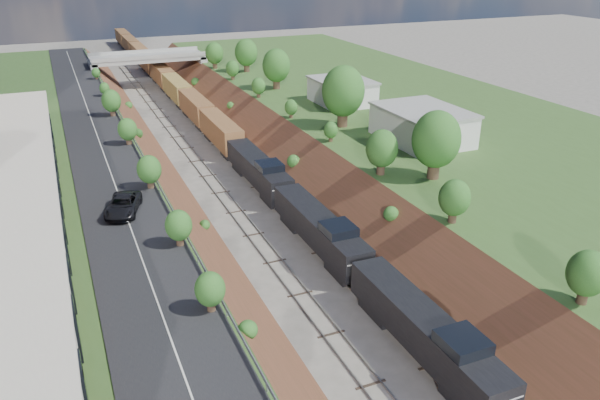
# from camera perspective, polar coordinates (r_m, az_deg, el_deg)

# --- Properties ---
(platform_right) EXTENTS (44.00, 180.00, 5.00)m
(platform_right) POSITION_cam_1_polar(r_m,az_deg,el_deg) (91.14, 13.73, 6.27)
(platform_right) COLOR #375824
(platform_right) RESTS_ON ground
(embankment_left) EXTENTS (10.00, 180.00, 10.00)m
(embankment_left) POSITION_cam_1_polar(r_m,az_deg,el_deg) (75.59, -14.54, 0.60)
(embankment_left) COLOR brown
(embankment_left) RESTS_ON ground
(embankment_right) EXTENTS (10.00, 180.00, 10.00)m
(embankment_right) POSITION_cam_1_polar(r_m,az_deg,el_deg) (81.20, 0.89, 2.99)
(embankment_right) COLOR brown
(embankment_right) RESTS_ON ground
(rail_left_track) EXTENTS (1.58, 180.00, 0.18)m
(rail_left_track) POSITION_cam_1_polar(r_m,az_deg,el_deg) (77.01, -8.40, 1.63)
(rail_left_track) COLOR gray
(rail_left_track) RESTS_ON ground
(rail_right_track) EXTENTS (1.58, 180.00, 0.18)m
(rail_right_track) POSITION_cam_1_polar(r_m,az_deg,el_deg) (78.35, -4.73, 2.19)
(rail_right_track) COLOR gray
(rail_right_track) RESTS_ON ground
(road) EXTENTS (8.00, 180.00, 0.10)m
(road) POSITION_cam_1_polar(r_m,az_deg,el_deg) (73.43, -18.38, 3.69)
(road) COLOR black
(road) RESTS_ON platform_left
(guardrail) EXTENTS (0.10, 171.00, 0.70)m
(guardrail) POSITION_cam_1_polar(r_m,az_deg,el_deg) (73.45, -15.25, 4.49)
(guardrail) COLOR #99999E
(guardrail) RESTS_ON platform_left
(overpass) EXTENTS (24.50, 8.30, 7.40)m
(overpass) POSITION_cam_1_polar(r_m,az_deg,el_deg) (135.04, -14.59, 12.72)
(overpass) COLOR gray
(overpass) RESTS_ON ground
(white_building_near) EXTENTS (9.00, 12.00, 4.00)m
(white_building_near) POSITION_cam_1_polar(r_m,az_deg,el_deg) (78.29, 11.81, 7.10)
(white_building_near) COLOR silver
(white_building_near) RESTS_ON platform_right
(white_building_far) EXTENTS (8.00, 10.00, 3.60)m
(white_building_far) POSITION_cam_1_polar(r_m,az_deg,el_deg) (96.35, 4.12, 10.45)
(white_building_far) COLOR silver
(white_building_far) RESTS_ON platform_right
(tree_right_large) EXTENTS (5.25, 5.25, 7.61)m
(tree_right_large) POSITION_cam_1_polar(r_m,az_deg,el_deg) (64.64, 13.15, 5.72)
(tree_right_large) COLOR #473323
(tree_right_large) RESTS_ON platform_right
(tree_left_crest) EXTENTS (2.45, 2.45, 3.55)m
(tree_left_crest) POSITION_cam_1_polar(r_m,az_deg,el_deg) (37.31, -6.31, -11.65)
(tree_left_crest) COLOR #473323
(tree_left_crest) RESTS_ON platform_left
(freight_train) EXTENTS (2.93, 181.16, 4.55)m
(freight_train) POSITION_cam_1_polar(r_m,az_deg,el_deg) (119.59, -11.85, 10.50)
(freight_train) COLOR black
(freight_train) RESTS_ON ground
(suv) EXTENTS (4.47, 6.49, 1.65)m
(suv) POSITION_cam_1_polar(r_m,az_deg,el_deg) (57.90, -16.87, -0.46)
(suv) COLOR black
(suv) RESTS_ON road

